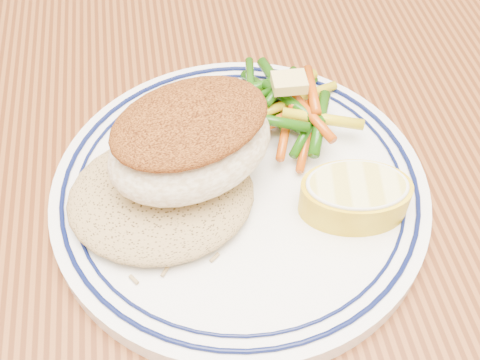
% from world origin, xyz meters
% --- Properties ---
extents(dining_table, '(1.50, 0.90, 0.75)m').
position_xyz_m(dining_table, '(0.00, 0.00, 0.65)').
color(dining_table, '#542810').
rests_on(dining_table, ground).
extents(plate, '(0.25, 0.25, 0.02)m').
position_xyz_m(plate, '(0.00, 0.04, 0.76)').
color(plate, white).
rests_on(plate, dining_table).
extents(rice_pilaf, '(0.12, 0.10, 0.02)m').
position_xyz_m(rice_pilaf, '(-0.05, 0.04, 0.78)').
color(rice_pilaf, '#9F824F').
rests_on(rice_pilaf, plate).
extents(fish_fillet, '(0.12, 0.11, 0.05)m').
position_xyz_m(fish_fillet, '(-0.03, 0.05, 0.81)').
color(fish_fillet, white).
rests_on(fish_fillet, rice_pilaf).
extents(vegetable_pile, '(0.11, 0.11, 0.03)m').
position_xyz_m(vegetable_pile, '(0.04, 0.10, 0.78)').
color(vegetable_pile, '#B94509').
rests_on(vegetable_pile, plate).
extents(butter_pat, '(0.02, 0.02, 0.01)m').
position_xyz_m(butter_pat, '(0.04, 0.10, 0.80)').
color(butter_pat, '#EBD273').
rests_on(butter_pat, vegetable_pile).
extents(lemon_wedge, '(0.07, 0.07, 0.03)m').
position_xyz_m(lemon_wedge, '(0.07, 0.01, 0.78)').
color(lemon_wedge, yellow).
rests_on(lemon_wedge, plate).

